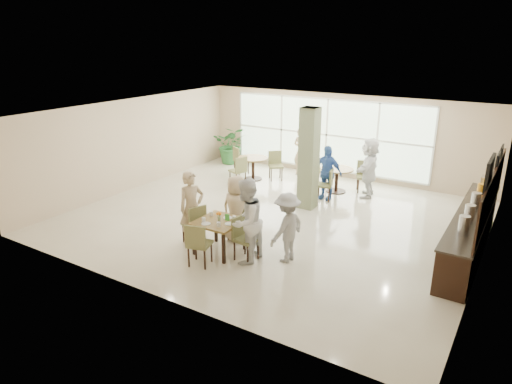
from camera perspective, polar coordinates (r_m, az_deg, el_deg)
The scene contains 23 objects.
ground at distance 12.13m, azimuth 2.20°, elevation -3.21°, with size 10.00×10.00×0.00m, color beige.
room_shell at distance 11.61m, azimuth 2.30°, elevation 4.61°, with size 10.00×10.00×10.00m.
window_bank at distance 15.80m, azimuth 8.81°, elevation 7.09°, with size 7.00×0.04×7.00m.
column at distance 12.54m, azimuth 6.61°, elevation 4.14°, with size 0.45×0.45×2.80m, color #6E7451.
main_table at distance 10.02m, azimuth -4.62°, elevation -4.08°, with size 0.95×0.95×0.75m.
round_table_left at distance 15.26m, azimuth -0.37°, elevation 3.62°, with size 1.01×1.01×0.75m.
round_table_right at distance 14.21m, azimuth 10.07°, elevation 2.18°, with size 1.01×1.01×0.75m.
chairs_main_table at distance 10.15m, azimuth -4.56°, elevation -4.90°, with size 2.03×2.01×0.95m.
chairs_table_left at distance 15.27m, azimuth -0.55°, elevation 3.34°, with size 2.03×1.77×0.95m.
chairs_table_right at distance 14.22m, azimuth 9.92°, elevation 1.87°, with size 2.11×1.94×0.95m.
tabletop_clutter at distance 9.93m, azimuth -4.64°, elevation -3.34°, with size 0.75×0.72×0.21m.
buffet_counter at distance 11.07m, azimuth 25.31°, elevation -4.24°, with size 0.64×4.70×1.95m.
wall_tv at distance 9.51m, azimuth 27.14°, elevation 2.12°, with size 0.06×1.00×0.58m.
framed_art_a at distance 11.13m, azimuth 27.82°, elevation 2.59°, with size 0.05×0.55×0.70m.
framed_art_b at distance 11.91m, azimuth 28.18°, elevation 3.47°, with size 0.05×0.55×0.70m.
potted_plant at distance 17.25m, azimuth -3.07°, elevation 5.92°, with size 1.28×1.28×1.42m, color #29662F.
teen_left at distance 10.50m, azimuth -8.03°, elevation -1.97°, with size 0.62×0.41×1.71m, color tan.
teen_far at distance 10.55m, azimuth -2.46°, elevation -2.08°, with size 0.77×0.42×1.58m, color tan.
teen_right at distance 9.50m, azimuth -1.25°, elevation -3.67°, with size 0.89×0.69×1.83m, color white.
teen_standing at distance 9.60m, azimuth 3.90°, elevation -4.45°, with size 0.98×0.56×1.52m, color #9E9EA0.
adult_a at distance 13.45m, azimuth 8.81°, elevation 2.42°, with size 0.94×0.54×1.61m, color #3A63B0.
adult_b at distance 13.91m, azimuth 13.95°, elevation 3.00°, with size 1.65×0.71×1.78m, color white.
adult_standing at distance 15.71m, azimuth 5.64°, elevation 5.04°, with size 0.61×0.40×1.67m, color tan.
Camera 1 is at (5.55, -9.79, 4.54)m, focal length 32.00 mm.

